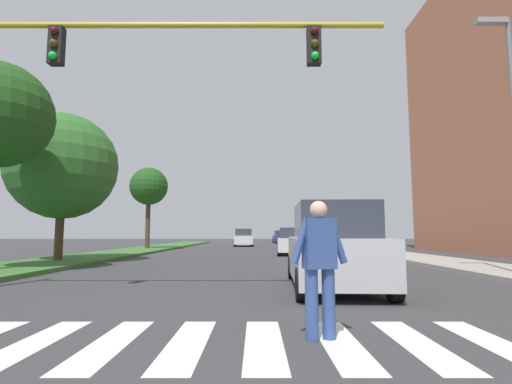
{
  "coord_description": "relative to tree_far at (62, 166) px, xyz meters",
  "views": [
    {
      "loc": [
        0.36,
        3.5,
        1.28
      ],
      "look_at": [
        0.37,
        18.48,
        2.9
      ],
      "focal_mm": 27.12,
      "sensor_mm": 36.0,
      "label": 1
    }
  ],
  "objects": [
    {
      "name": "pedestrian_performer",
      "position": [
        9.45,
        -12.23,
        -3.35
      ],
      "size": [
        0.75,
        0.32,
        1.69
      ],
      "color": "#334C8C",
      "rests_on": "ground_plane"
    },
    {
      "name": "median_strip",
      "position": [
        0.18,
        7.43,
        -4.21
      ],
      "size": [
        3.64,
        64.0,
        0.15
      ],
      "primitive_type": "cube",
      "color": "#386B2D",
      "rests_on": "ground_plane"
    },
    {
      "name": "crosswalk",
      "position": [
        8.31,
        -12.38,
        -4.28
      ],
      "size": [
        6.75,
        2.2,
        0.01
      ],
      "color": "silver",
      "rests_on": "ground_plane"
    },
    {
      "name": "tree_distant",
      "position": [
        0.15,
        13.35,
        0.69
      ],
      "size": [
        2.98,
        2.98,
        6.36
      ],
      "color": "#4C3823",
      "rests_on": "median_strip"
    },
    {
      "name": "street_lamp_right",
      "position": [
        16.04,
        -6.22,
        0.31
      ],
      "size": [
        1.02,
        0.24,
        7.5
      ],
      "color": "slate",
      "rests_on": "sidewalk_right"
    },
    {
      "name": "sidewalk_right",
      "position": [
        16.64,
        7.43,
        -4.21
      ],
      "size": [
        3.0,
        64.0,
        0.15
      ],
      "primitive_type": "cube",
      "color": "#9E9991",
      "rests_on": "ground_plane"
    },
    {
      "name": "suv_crossing",
      "position": [
        10.48,
        -7.85,
        -3.35
      ],
      "size": [
        2.15,
        4.68,
        1.97
      ],
      "color": "#B7B7BC",
      "rests_on": "ground_plane"
    },
    {
      "name": "sedan_midblock",
      "position": [
        10.92,
        6.71,
        -3.52
      ],
      "size": [
        2.12,
        4.2,
        1.64
      ],
      "color": "silver",
      "rests_on": "ground_plane"
    },
    {
      "name": "ground_plane",
      "position": [
        8.31,
        9.43,
        -4.28
      ],
      "size": [
        140.0,
        140.0,
        0.0
      ],
      "primitive_type": "plane",
      "color": "#38383A"
    },
    {
      "name": "traffic_light_gantry",
      "position": [
        4.59,
        -9.55,
        0.11
      ],
      "size": [
        9.67,
        0.3,
        6.0
      ],
      "color": "gold",
      "rests_on": "median_strip"
    },
    {
      "name": "sedan_far_horizon",
      "position": [
        11.97,
        34.83,
        -3.5
      ],
      "size": [
        2.06,
        4.35,
        1.7
      ],
      "color": "navy",
      "rests_on": "ground_plane"
    },
    {
      "name": "sedan_distant",
      "position": [
        7.39,
        22.42,
        -3.47
      ],
      "size": [
        2.03,
        4.39,
        1.77
      ],
      "color": "silver",
      "rests_on": "ground_plane"
    },
    {
      "name": "tree_far",
      "position": [
        0.0,
        0.0,
        0.0
      ],
      "size": [
        4.74,
        4.74,
        6.51
      ],
      "color": "#4C3823",
      "rests_on": "median_strip"
    }
  ]
}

